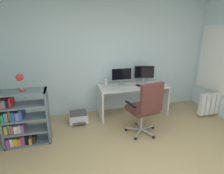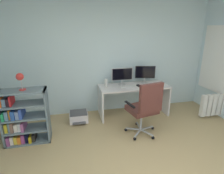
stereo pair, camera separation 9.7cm
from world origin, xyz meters
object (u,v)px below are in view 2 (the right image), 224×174
Objects in this scene: desktop_speaker at (106,83)px; office_chair at (145,106)px; desk at (134,93)px; printer at (79,117)px; desk_lamp at (20,78)px; bookshelf at (22,119)px; radiator at (218,104)px; monitor_secondary at (145,73)px; keyboard at (128,86)px; computer_mouse at (139,86)px; monitor_main at (122,75)px.

desktop_speaker is 1.18m from office_chair.
printer is (-1.31, -0.05, -0.44)m from desk.
desk_lamp is 1.56m from printer.
desk is at bearing 15.56° from desk_lamp.
radiator is (4.21, 0.05, -0.14)m from bookshelf.
monitor_secondary is 1.38× the size of keyboard.
keyboard is 0.38× the size of radiator.
keyboard reaches higher than desk.
radiator is at bearing -9.36° from printer.
monitor_secondary is 1.58× the size of desk_lamp.
keyboard is 2.00× the size of desktop_speaker.
office_chair reaches higher than radiator.
computer_mouse is 2.50m from bookshelf.
desk is 1.47× the size of office_chair.
office_chair is (0.14, -1.08, -0.35)m from monitor_main.
monitor_main is 0.51× the size of bookshelf.
monitor_secondary is 1.22m from office_chair.
office_chair is at bearing -36.20° from printer.
computer_mouse is 0.11× the size of radiator.
radiator is at bearing -24.97° from monitor_secondary.
office_chair reaches higher than desk.
desk_lamp is at bearing -164.44° from desk.
monitor_main reaches higher than keyboard.
monitor_secondary reaches higher than computer_mouse.
computer_mouse is at bearing -12.91° from desktop_speaker.
keyboard is 0.25m from computer_mouse.
bookshelf reaches higher than radiator.
radiator reaches higher than printer.
office_chair is 2.25m from bookshelf.
desk_lamp reaches higher than monitor_secondary.
printer is at bearing 165.38° from computer_mouse.
monitor_main is 1.38m from printer.
printer is at bearing -173.14° from monitor_secondary.
computer_mouse is 0.89m from office_chair.
office_chair is (-0.11, -0.93, 0.07)m from desk.
monitor_main is 1.09× the size of monitor_secondary.
radiator is at bearing -14.98° from desktop_speaker.
desk is at bearing 15.05° from bookshelf.
desk is 0.51m from monitor_main.
desk_lamp is (-2.08, -0.56, 0.47)m from keyboard.
bookshelf is at bearing 179.08° from computer_mouse.
monitor_main is 2.99× the size of desktop_speaker.
keyboard is (-0.49, -0.21, -0.24)m from monitor_secondary.
monitor_secondary is 0.59m from keyboard.
desk_lamp reaches higher than keyboard.
monitor_secondary is 0.47× the size of bookshelf.
monitor_main is at bearing 114.53° from keyboard.
desk is 4.76× the size of keyboard.
desk_lamp is 0.67× the size of printer.
office_chair reaches higher than bookshelf.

